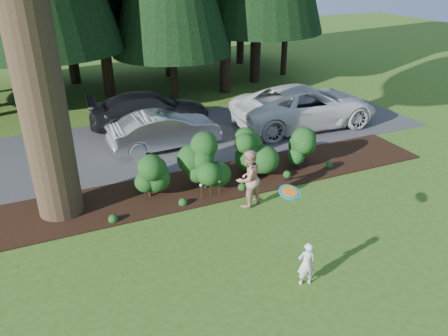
# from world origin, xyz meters

# --- Properties ---
(ground) EXTENTS (80.00, 80.00, 0.00)m
(ground) POSITION_xyz_m (0.00, 0.00, 0.00)
(ground) COLOR #345418
(ground) RESTS_ON ground
(mulch_bed) EXTENTS (16.00, 2.50, 0.05)m
(mulch_bed) POSITION_xyz_m (0.00, 3.25, 0.03)
(mulch_bed) COLOR black
(mulch_bed) RESTS_ON ground
(driveway) EXTENTS (22.00, 6.00, 0.03)m
(driveway) POSITION_xyz_m (0.00, 7.50, 0.01)
(driveway) COLOR #38383A
(driveway) RESTS_ON ground
(shrub_row) EXTENTS (6.53, 1.60, 1.61)m
(shrub_row) POSITION_xyz_m (0.77, 3.14, 0.81)
(shrub_row) COLOR #123D14
(shrub_row) RESTS_ON ground
(lily_cluster) EXTENTS (0.69, 0.09, 0.57)m
(lily_cluster) POSITION_xyz_m (-0.30, 2.40, 0.50)
(lily_cluster) COLOR #123D14
(lily_cluster) RESTS_ON ground
(car_silver_wagon) EXTENTS (4.37, 1.70, 1.42)m
(car_silver_wagon) POSITION_xyz_m (-0.39, 6.80, 0.74)
(car_silver_wagon) COLOR silver
(car_silver_wagon) RESTS_ON driveway
(car_white_suv) EXTENTS (6.50, 3.20, 1.77)m
(car_white_suv) POSITION_xyz_m (5.94, 6.67, 0.92)
(car_white_suv) COLOR silver
(car_white_suv) RESTS_ON driveway
(car_dark_suv) EXTENTS (5.34, 2.57, 1.50)m
(car_dark_suv) POSITION_xyz_m (-0.28, 9.28, 0.78)
(car_dark_suv) COLOR black
(car_dark_suv) RESTS_ON driveway
(child) EXTENTS (0.46, 0.35, 1.12)m
(child) POSITION_xyz_m (0.18, -2.13, 0.56)
(child) COLOR silver
(child) RESTS_ON ground
(adult) EXTENTS (1.05, 0.93, 1.79)m
(adult) POSITION_xyz_m (0.57, 1.55, 0.90)
(adult) COLOR #A93716
(adult) RESTS_ON ground
(frisbee) EXTENTS (0.48, 0.46, 0.17)m
(frisbee) POSITION_xyz_m (-0.26, -1.91, 2.39)
(frisbee) COLOR teal
(frisbee) RESTS_ON ground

